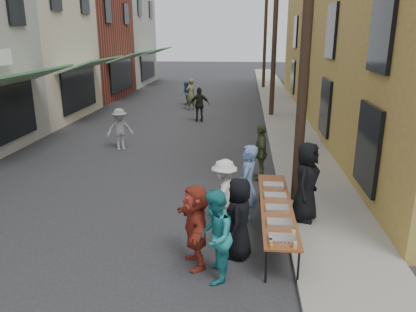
% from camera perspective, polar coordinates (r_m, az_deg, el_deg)
% --- Properties ---
extents(ground, '(120.00, 120.00, 0.00)m').
position_cam_1_polar(ground, '(9.07, -14.27, -12.81)').
color(ground, '#28282B').
rests_on(ground, ground).
extents(sidewalk, '(2.20, 60.00, 0.10)m').
position_cam_1_polar(sidewalk, '(22.90, 10.61, 5.60)').
color(sidewalk, gray).
rests_on(sidewalk, ground).
extents(storefront_row, '(8.00, 37.00, 9.00)m').
position_cam_1_polar(storefront_row, '(25.79, -25.49, 14.66)').
color(storefront_row, maroon).
rests_on(storefront_row, ground).
extents(utility_pole_near, '(0.26, 0.26, 9.00)m').
position_cam_1_polar(utility_pole_near, '(10.48, 13.73, 16.89)').
color(utility_pole_near, '#2D2116').
rests_on(utility_pole_near, ground).
extents(utility_pole_mid, '(0.26, 0.26, 9.00)m').
position_cam_1_polar(utility_pole_mid, '(22.43, 9.39, 16.88)').
color(utility_pole_mid, '#2D2116').
rests_on(utility_pole_mid, ground).
extents(utility_pole_far, '(0.26, 0.26, 9.00)m').
position_cam_1_polar(utility_pole_far, '(34.41, 8.06, 16.86)').
color(utility_pole_far, '#2D2116').
rests_on(utility_pole_far, ground).
extents(serving_table, '(0.70, 4.00, 0.75)m').
position_cam_1_polar(serving_table, '(9.24, 9.57, -6.98)').
color(serving_table, '#5F2216').
rests_on(serving_table, ground).
extents(catering_tray_sausage, '(0.50, 0.33, 0.08)m').
position_cam_1_polar(catering_tray_sausage, '(7.73, 10.42, -11.39)').
color(catering_tray_sausage, maroon).
rests_on(catering_tray_sausage, serving_table).
extents(catering_tray_foil_b, '(0.50, 0.33, 0.08)m').
position_cam_1_polar(catering_tray_foil_b, '(8.30, 10.06, -9.27)').
color(catering_tray_foil_b, '#B2B2B7').
rests_on(catering_tray_foil_b, serving_table).
extents(catering_tray_buns, '(0.50, 0.33, 0.08)m').
position_cam_1_polar(catering_tray_buns, '(8.94, 9.72, -7.30)').
color(catering_tray_buns, tan).
rests_on(catering_tray_buns, serving_table).
extents(catering_tray_foil_d, '(0.50, 0.33, 0.08)m').
position_cam_1_polar(catering_tray_foil_d, '(9.58, 9.43, -5.59)').
color(catering_tray_foil_d, '#B2B2B7').
rests_on(catering_tray_foil_d, serving_table).
extents(catering_tray_buns_end, '(0.50, 0.33, 0.08)m').
position_cam_1_polar(catering_tray_buns_end, '(10.23, 9.18, -4.10)').
color(catering_tray_buns_end, tan).
rests_on(catering_tray_buns_end, serving_table).
extents(condiment_jar_a, '(0.07, 0.07, 0.08)m').
position_cam_1_polar(condiment_jar_a, '(7.45, 8.89, -12.46)').
color(condiment_jar_a, '#A57F26').
rests_on(condiment_jar_a, serving_table).
extents(condiment_jar_b, '(0.07, 0.07, 0.08)m').
position_cam_1_polar(condiment_jar_b, '(7.53, 8.85, -12.08)').
color(condiment_jar_b, '#A57F26').
rests_on(condiment_jar_b, serving_table).
extents(condiment_jar_c, '(0.07, 0.07, 0.08)m').
position_cam_1_polar(condiment_jar_c, '(7.62, 8.80, -11.72)').
color(condiment_jar_c, '#A57F26').
rests_on(condiment_jar_c, serving_table).
extents(cup_stack, '(0.08, 0.08, 0.12)m').
position_cam_1_polar(cup_stack, '(7.52, 12.14, -12.16)').
color(cup_stack, tan).
rests_on(cup_stack, serving_table).
extents(guest_front_a, '(0.65, 0.90, 1.70)m').
position_cam_1_polar(guest_front_a, '(8.27, 4.39, -8.72)').
color(guest_front_a, black).
rests_on(guest_front_a, ground).
extents(guest_front_b, '(0.60, 0.80, 1.97)m').
position_cam_1_polar(guest_front_b, '(9.60, 5.50, -4.15)').
color(guest_front_b, '#52729F').
rests_on(guest_front_b, ground).
extents(guest_front_c, '(0.69, 0.88, 1.77)m').
position_cam_1_polar(guest_front_c, '(7.48, 0.92, -11.28)').
color(guest_front_c, teal).
rests_on(guest_front_c, ground).
extents(guest_front_d, '(0.98, 1.23, 1.67)m').
position_cam_1_polar(guest_front_d, '(9.46, 2.27, -5.37)').
color(guest_front_d, silver).
rests_on(guest_front_d, ground).
extents(guest_front_e, '(0.43, 1.03, 1.76)m').
position_cam_1_polar(guest_front_e, '(12.66, 7.43, 0.51)').
color(guest_front_e, '#4F5C35').
rests_on(guest_front_e, ground).
extents(guest_queue_back, '(0.96, 1.64, 1.68)m').
position_cam_1_polar(guest_queue_back, '(7.95, -1.78, -9.82)').
color(guest_queue_back, '#9E3222').
rests_on(guest_queue_back, ground).
extents(server, '(0.93, 1.11, 1.92)m').
position_cam_1_polar(server, '(9.84, 13.63, -3.54)').
color(server, black).
rests_on(server, sidewalk).
extents(passerby_left, '(1.22, 1.01, 1.63)m').
position_cam_1_polar(passerby_left, '(16.27, -12.28, 3.71)').
color(passerby_left, gray).
rests_on(passerby_left, ground).
extents(passerby_mid, '(1.11, 0.65, 1.77)m').
position_cam_1_polar(passerby_mid, '(21.06, -1.18, 7.22)').
color(passerby_mid, black).
rests_on(passerby_mid, ground).
extents(passerby_right, '(0.78, 0.81, 1.86)m').
position_cam_1_polar(passerby_right, '(24.41, -2.45, 8.65)').
color(passerby_right, '#5F673B').
rests_on(passerby_right, ground).
extents(passerby_far, '(0.80, 0.89, 1.51)m').
position_cam_1_polar(passerby_far, '(26.09, -3.10, 8.79)').
color(passerby_far, '#41547F').
rests_on(passerby_far, ground).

